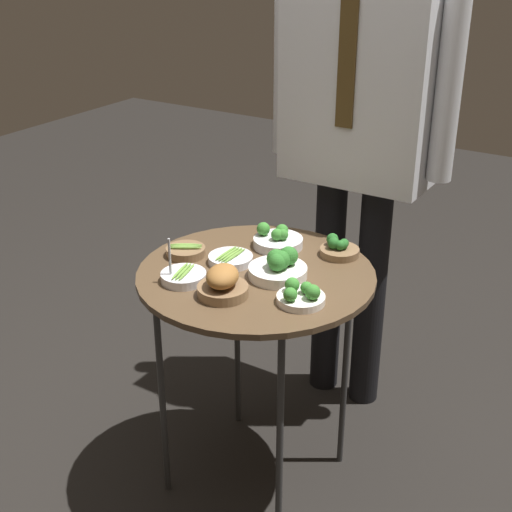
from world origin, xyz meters
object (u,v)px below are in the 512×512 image
object	(u,v)px
serving_cart	(256,288)
bowl_roast_mid_left	(223,284)
bowl_broccoli_front_center	(277,240)
bowl_asparagus_mid_right	(231,259)
bowl_broccoli_near_rim	(301,295)
waiter_figure	(360,109)
bowl_broccoli_back_right	(339,249)
bowl_asparagus_far_rim	(183,276)
bowl_asparagus_back_left	(186,251)
bowl_broccoli_center	(279,266)

from	to	relation	value
serving_cart	bowl_roast_mid_left	xyz separation A→B (m)	(0.00, -0.17, 0.09)
bowl_roast_mid_left	bowl_broccoli_front_center	distance (m)	0.35
bowl_asparagus_mid_right	bowl_broccoli_near_rim	size ratio (longest dim) A/B	1.02
bowl_roast_mid_left	serving_cart	bearing A→B (deg)	90.78
bowl_asparagus_mid_right	waiter_figure	size ratio (longest dim) A/B	0.08
bowl_broccoli_back_right	waiter_figure	bearing A→B (deg)	107.77
bowl_broccoli_back_right	bowl_asparagus_far_rim	xyz separation A→B (m)	(-0.29, -0.39, -0.01)
waiter_figure	bowl_broccoli_back_right	bearing A→B (deg)	-72.23
bowl_asparagus_back_left	bowl_broccoli_front_center	size ratio (longest dim) A/B	0.77
bowl_asparagus_back_left	waiter_figure	distance (m)	0.74
bowl_roast_mid_left	bowl_asparagus_far_rim	distance (m)	0.15
bowl_asparagus_mid_right	bowl_broccoli_back_right	bearing A→B (deg)	41.60
serving_cart	bowl_broccoli_front_center	size ratio (longest dim) A/B	4.90
bowl_roast_mid_left	bowl_asparagus_far_rim	world-z (taller)	bowl_asparagus_far_rim
bowl_broccoli_back_right	bowl_broccoli_front_center	distance (m)	0.19
bowl_asparagus_far_rim	bowl_broccoli_near_rim	size ratio (longest dim) A/B	1.03
bowl_roast_mid_left	bowl_broccoli_near_rim	world-z (taller)	bowl_roast_mid_left
serving_cart	bowl_roast_mid_left	world-z (taller)	bowl_roast_mid_left
serving_cart	bowl_asparagus_back_left	size ratio (longest dim) A/B	6.34
bowl_roast_mid_left	waiter_figure	size ratio (longest dim) A/B	0.08
bowl_broccoli_center	bowl_asparagus_mid_right	bearing A→B (deg)	178.79
bowl_broccoli_near_rim	bowl_asparagus_back_left	bearing A→B (deg)	170.35
bowl_asparagus_back_left	bowl_asparagus_far_rim	world-z (taller)	bowl_asparagus_far_rim
bowl_asparagus_back_left	bowl_broccoli_back_right	size ratio (longest dim) A/B	1.00
bowl_broccoli_back_right	bowl_asparagus_far_rim	bearing A→B (deg)	-127.12
bowl_broccoli_back_right	bowl_asparagus_back_left	bearing A→B (deg)	-147.57
bowl_broccoli_center	bowl_broccoli_back_right	world-z (taller)	bowl_broccoli_center
bowl_broccoli_near_rim	bowl_broccoli_center	bearing A→B (deg)	141.39
bowl_broccoli_front_center	bowl_broccoli_near_rim	xyz separation A→B (m)	(0.23, -0.28, -0.00)
serving_cart	bowl_broccoli_near_rim	xyz separation A→B (m)	(0.20, -0.09, 0.08)
bowl_asparagus_back_left	bowl_broccoli_back_right	world-z (taller)	bowl_broccoli_back_right
bowl_broccoli_front_center	bowl_broccoli_center	bearing A→B (deg)	-58.19
bowl_broccoli_back_right	bowl_asparagus_mid_right	bearing A→B (deg)	-138.40
bowl_roast_mid_left	bowl_broccoli_back_right	xyz separation A→B (m)	(0.15, 0.40, -0.02)
bowl_broccoli_front_center	waiter_figure	world-z (taller)	waiter_figure
bowl_asparagus_back_left	bowl_broccoli_center	xyz separation A→B (m)	(0.31, 0.03, 0.02)
bowl_asparagus_back_left	bowl_broccoli_near_rim	distance (m)	0.44
serving_cart	bowl_broccoli_center	xyz separation A→B (m)	(0.07, 0.01, 0.09)
bowl_broccoli_center	bowl_roast_mid_left	distance (m)	0.19
serving_cart	bowl_broccoli_front_center	world-z (taller)	bowl_broccoli_front_center
bowl_asparagus_far_rim	bowl_asparagus_back_left	bearing A→B (deg)	124.94
bowl_broccoli_back_right	bowl_broccoli_center	bearing A→B (deg)	-109.49
bowl_asparagus_mid_right	bowl_asparagus_far_rim	xyz separation A→B (m)	(-0.05, -0.17, 0.00)
bowl_asparagus_back_left	bowl_broccoli_near_rim	world-z (taller)	bowl_broccoli_near_rim
bowl_broccoli_center	waiter_figure	xyz separation A→B (m)	(-0.03, 0.57, 0.32)
waiter_figure	bowl_broccoli_near_rim	bearing A→B (deg)	-76.71
serving_cart	waiter_figure	distance (m)	0.71
bowl_asparagus_far_rim	bowl_broccoli_near_rim	world-z (taller)	bowl_asparagus_far_rim
serving_cart	bowl_asparagus_back_left	xyz separation A→B (m)	(-0.24, -0.02, 0.07)
bowl_broccoli_center	bowl_asparagus_far_rim	world-z (taller)	bowl_asparagus_far_rim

